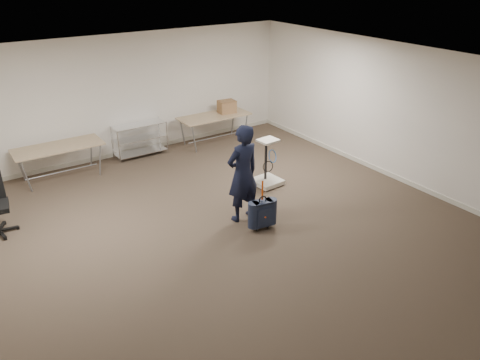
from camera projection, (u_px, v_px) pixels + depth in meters
ground at (239, 233)px, 8.04m from camera, size 9.00×9.00×0.00m
room_shell at (199, 199)px, 9.05m from camera, size 8.00×9.00×9.00m
folding_table_left at (58, 149)px, 9.75m from camera, size 1.80×0.75×0.73m
folding_table_right at (214, 117)px, 11.66m from camera, size 1.80×0.75×0.73m
wire_shelf at (140, 138)px, 11.00m from camera, size 1.22×0.47×0.80m
person at (243, 174)px, 8.12m from camera, size 0.68×0.47×1.78m
suitcase at (262, 213)px, 8.01m from camera, size 0.37×0.25×0.93m
equipment_cart at (267, 173)px, 9.66m from camera, size 0.58×0.58×1.00m
cardboard_box at (227, 107)px, 11.78m from camera, size 0.45×0.35×0.31m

